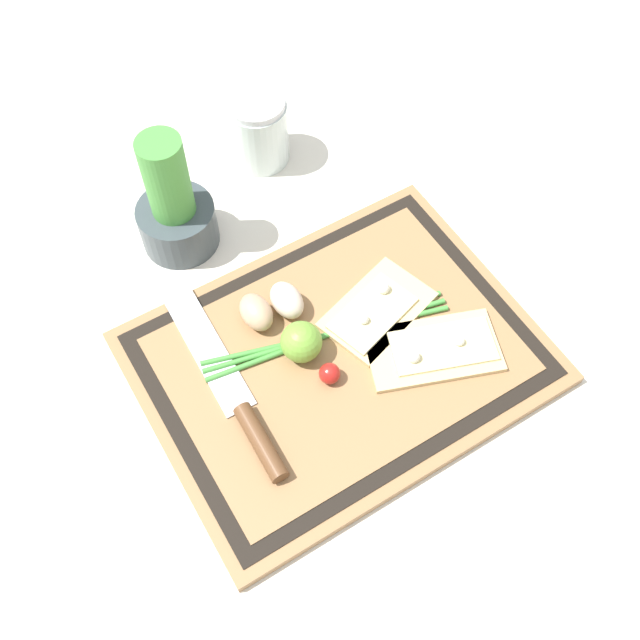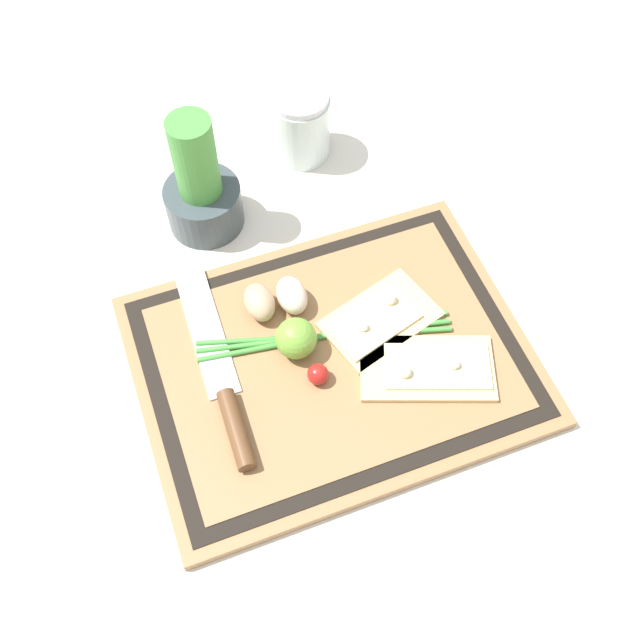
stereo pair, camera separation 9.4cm
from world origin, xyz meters
name	(u,v)px [view 2 (the right image)]	position (x,y,z in m)	size (l,w,h in m)	color
ground_plane	(333,363)	(0.00, 0.00, 0.00)	(6.00, 6.00, 0.00)	silver
cutting_board	(333,360)	(0.00, 0.00, 0.01)	(0.48, 0.37, 0.02)	#997047
pizza_slice_near	(429,368)	(0.10, -0.06, 0.02)	(0.19, 0.14, 0.02)	#DBBC7F
pizza_slice_far	(379,320)	(0.07, 0.03, 0.02)	(0.16, 0.13, 0.02)	#DBBC7F
knife	(225,393)	(-0.14, -0.01, 0.03)	(0.05, 0.31, 0.02)	silver
egg_brown	(259,302)	(-0.06, 0.10, 0.04)	(0.04, 0.06, 0.04)	tan
egg_pink	(292,295)	(-0.02, 0.09, 0.04)	(0.04, 0.06, 0.04)	beige
lime	(296,338)	(-0.04, 0.03, 0.04)	(0.05, 0.05, 0.05)	#70A838
cherry_tomato_red	(318,374)	(-0.03, -0.02, 0.03)	(0.03, 0.03, 0.03)	red
scallion_bunch	(322,337)	(0.00, 0.03, 0.02)	(0.32, 0.10, 0.01)	#47933D
herb_pot	(201,190)	(-0.09, 0.28, 0.07)	(0.11, 0.11, 0.19)	#3D474C
sauce_jar	(300,128)	(0.09, 0.36, 0.05)	(0.09, 0.09, 0.11)	silver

